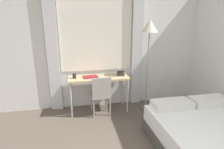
{
  "coord_description": "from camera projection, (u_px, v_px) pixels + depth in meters",
  "views": [
    {
      "loc": [
        -0.57,
        -0.73,
        1.83
      ],
      "look_at": [
        0.05,
        2.4,
        0.93
      ],
      "focal_mm": 28.0,
      "sensor_mm": 36.0,
      "label": 1
    }
  ],
  "objects": [
    {
      "name": "wall_back_with_window",
      "position": [
        103.0,
        47.0,
        3.87
      ],
      "size": [
        5.41,
        0.13,
        2.7
      ],
      "color": "silver",
      "rests_on": "ground_plane"
    },
    {
      "name": "desk_chair",
      "position": [
        101.0,
        93.0,
        3.6
      ],
      "size": [
        0.42,
        0.42,
        0.84
      ],
      "rotation": [
        0.0,
        0.0,
        0.05
      ],
      "color": "gray",
      "rests_on": "ground_plane"
    },
    {
      "name": "mug",
      "position": [
        74.0,
        76.0,
        3.58
      ],
      "size": [
        0.08,
        0.08,
        0.1
      ],
      "color": "#262628",
      "rests_on": "desk"
    },
    {
      "name": "bed",
      "position": [
        222.0,
        145.0,
        2.39
      ],
      "size": [
        1.58,
        1.93,
        0.6
      ],
      "color": "#4C4742",
      "rests_on": "ground_plane"
    },
    {
      "name": "book",
      "position": [
        91.0,
        77.0,
        3.66
      ],
      "size": [
        0.32,
        0.24,
        0.02
      ],
      "rotation": [
        0.0,
        0.0,
        0.12
      ],
      "color": "maroon",
      "rests_on": "desk"
    },
    {
      "name": "telephone",
      "position": [
        121.0,
        73.0,
        3.8
      ],
      "size": [
        0.15,
        0.16,
        0.1
      ],
      "color": "#2D2D2D",
      "rests_on": "desk"
    },
    {
      "name": "standing_lamp",
      "position": [
        149.0,
        34.0,
        3.55
      ],
      "size": [
        0.34,
        0.34,
        1.94
      ],
      "color": "#4C4C51",
      "rests_on": "ground_plane"
    },
    {
      "name": "desk",
      "position": [
        99.0,
        80.0,
        3.72
      ],
      "size": [
        1.26,
        0.48,
        0.78
      ],
      "color": "tan",
      "rests_on": "ground_plane"
    }
  ]
}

